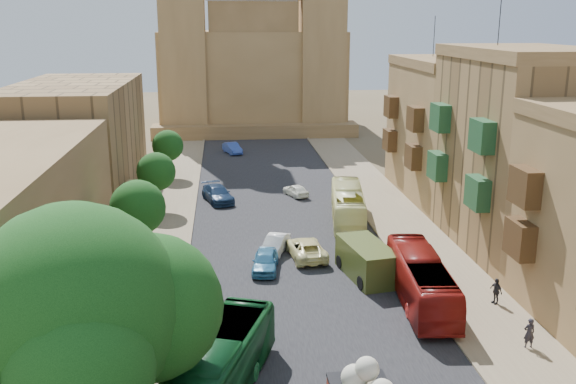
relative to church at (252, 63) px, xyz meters
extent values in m
cube|color=black|center=(0.00, -48.61, -9.51)|extent=(14.00, 140.00, 0.01)
cube|color=#816F55|center=(9.50, -48.61, -9.51)|extent=(5.00, 140.00, 0.01)
cube|color=#816F55|center=(-9.50, -48.61, -9.51)|extent=(5.00, 140.00, 0.01)
cube|color=#816F55|center=(7.00, -48.61, -9.46)|extent=(0.25, 140.00, 0.12)
cube|color=#816F55|center=(-7.00, -48.61, -9.46)|extent=(0.25, 140.00, 0.12)
cube|color=#482F18|center=(11.55, -63.69, -5.53)|extent=(0.90, 2.20, 2.00)
cube|color=#482F18|center=(11.55, -63.69, -2.59)|extent=(0.90, 2.20, 2.00)
cube|color=olive|center=(16.00, -53.61, -3.02)|extent=(8.00, 14.00, 13.00)
cube|color=brown|center=(16.00, -53.61, 3.88)|extent=(8.20, 14.00, 0.80)
cylinder|color=black|center=(15.00, -50.81, 6.08)|extent=(0.06, 0.06, 3.60)
cube|color=#20502B|center=(11.55, -57.53, -4.58)|extent=(0.90, 2.20, 2.00)
cube|color=#20502B|center=(11.55, -49.69, -4.58)|extent=(0.90, 2.20, 2.00)
cube|color=#20502B|center=(11.55, -57.53, -0.94)|extent=(0.90, 2.20, 2.00)
cube|color=#20502B|center=(11.55, -49.69, -0.94)|extent=(0.90, 2.20, 2.00)
cube|color=olive|center=(16.00, -39.61, -3.77)|extent=(8.00, 14.00, 11.50)
cube|color=brown|center=(16.00, -39.61, 2.38)|extent=(8.20, 14.00, 0.80)
cylinder|color=black|center=(15.00, -36.81, 4.58)|extent=(0.06, 0.06, 3.60)
cube|color=#482F18|center=(11.55, -43.53, -5.15)|extent=(0.90, 2.20, 2.00)
cube|color=#482F18|center=(11.55, -35.69, -5.15)|extent=(0.90, 2.20, 2.00)
cube|color=#482F18|center=(11.55, -43.53, -1.93)|extent=(0.90, 2.20, 2.00)
cube|color=#482F18|center=(11.55, -35.69, -1.93)|extent=(0.90, 2.20, 2.00)
cube|color=olive|center=(-12.50, -58.61, -8.62)|extent=(1.00, 40.00, 1.80)
cube|color=olive|center=(-18.00, -34.61, -4.52)|extent=(10.00, 22.00, 10.00)
cube|color=olive|center=(0.00, 2.39, -2.52)|extent=(26.00, 20.00, 14.00)
cube|color=brown|center=(0.00, -8.11, -8.62)|extent=(28.00, 4.00, 1.80)
cube|color=brown|center=(0.00, -6.41, 0.48)|extent=(12.00, 2.00, 16.00)
cube|color=olive|center=(-9.50, -5.11, 4.98)|extent=(6.00, 6.00, 29.00)
cube|color=olive|center=(9.50, -5.11, 4.98)|extent=(6.00, 6.00, 29.00)
sphere|color=#0F390F|center=(-9.50, -74.61, -3.51)|extent=(7.36, 7.36, 7.36)
sphere|color=#0F390F|center=(-7.18, -73.45, -4.09)|extent=(5.42, 5.42, 5.42)
sphere|color=#0F390F|center=(-11.63, -75.49, -4.29)|extent=(5.04, 5.04, 5.04)
sphere|color=#0F390F|center=(-8.92, -76.94, -4.48)|extent=(4.65, 4.65, 4.65)
sphere|color=#0F390F|center=(-10.57, -72.48, -2.74)|extent=(4.26, 4.26, 4.26)
cylinder|color=#38291C|center=(-10.00, -66.61, -8.52)|extent=(0.44, 0.44, 1.98)
sphere|color=#0F390F|center=(-10.00, -66.61, -6.52)|extent=(2.89, 2.89, 2.89)
cylinder|color=#38291C|center=(-10.00, -54.61, -8.27)|extent=(0.44, 0.44, 2.49)
sphere|color=#0F390F|center=(-10.00, -54.61, -5.75)|extent=(3.62, 3.62, 3.62)
cylinder|color=#38291C|center=(-10.00, -42.61, -8.40)|extent=(0.44, 0.44, 2.22)
sphere|color=#0F390F|center=(-10.00, -42.61, -6.16)|extent=(3.24, 3.24, 3.24)
cylinder|color=#38291C|center=(-10.00, -30.61, -8.43)|extent=(0.44, 0.44, 2.17)
sphere|color=#0F390F|center=(-10.00, -30.61, -6.24)|extent=(3.15, 3.15, 3.15)
sphere|color=beige|center=(0.69, -73.84, -7.46)|extent=(1.13, 1.13, 1.13)
sphere|color=beige|center=(0.29, -74.37, -6.90)|extent=(1.03, 1.03, 1.03)
sphere|color=beige|center=(0.70, -74.56, -6.44)|extent=(0.92, 0.92, 0.92)
cube|color=#434F1D|center=(4.29, -58.61, -8.45)|extent=(3.13, 5.49, 2.13)
cylinder|color=black|center=(3.62, -60.56, -9.09)|extent=(0.48, 0.90, 0.85)
cylinder|color=black|center=(5.61, -60.20, -9.09)|extent=(0.48, 0.90, 0.85)
cylinder|color=black|center=(2.98, -57.02, -9.09)|extent=(0.48, 0.90, 0.85)
cylinder|color=black|center=(4.97, -56.66, -9.09)|extent=(0.48, 0.90, 0.85)
imported|color=#125727|center=(-4.89, -71.37, -8.11)|extent=(5.62, 10.31, 2.81)
imported|color=maroon|center=(6.50, -62.68, -8.14)|extent=(3.13, 10.05, 2.76)
imported|color=#FFFCAC|center=(5.29, -47.28, -8.13)|extent=(3.77, 10.21, 2.78)
imported|color=teal|center=(-1.90, -56.97, -8.86)|extent=(2.08, 4.04, 1.31)
imported|color=white|center=(-1.00, -53.74, -8.92)|extent=(2.46, 3.85, 1.20)
imported|color=#F6ECA3|center=(1.00, -54.92, -8.86)|extent=(2.63, 4.89, 1.30)
imported|color=navy|center=(-5.00, -40.40, -8.81)|extent=(3.29, 5.21, 1.41)
imported|color=white|center=(2.07, -39.22, -8.96)|extent=(2.40, 3.48, 1.10)
imported|color=#3451B3|center=(-3.35, -19.13, -8.87)|extent=(2.49, 4.15, 1.29)
imported|color=#242129|center=(10.22, -68.24, -8.74)|extent=(0.57, 0.38, 1.55)
imported|color=#2C2B30|center=(10.71, -63.19, -8.76)|extent=(0.65, 0.96, 1.51)
camera|label=1|loc=(-4.31, -95.25, 5.95)|focal=40.00mm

